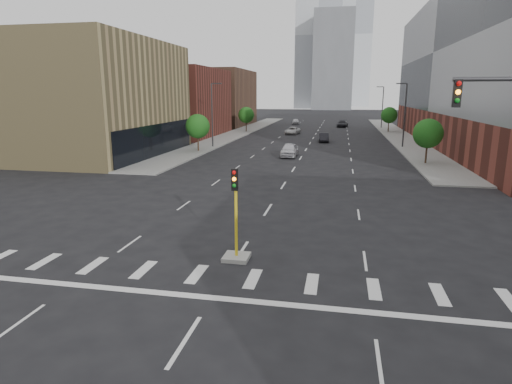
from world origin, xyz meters
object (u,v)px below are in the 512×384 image
(car_near_left, at_px, (289,150))
(car_far_left, at_px, (292,131))
(car_distant, at_px, (296,122))
(car_mid_right, at_px, (324,138))
(median_traffic_signal, at_px, (236,240))
(car_deep_right, at_px, (342,124))

(car_near_left, xyz_separation_m, car_far_left, (-2.88, 29.41, -0.15))
(car_near_left, distance_m, car_distant, 55.86)
(car_mid_right, bearing_deg, car_far_left, 113.72)
(median_traffic_signal, distance_m, car_far_left, 63.53)
(median_traffic_signal, bearing_deg, car_deep_right, 86.53)
(car_near_left, relative_size, car_far_left, 1.00)
(car_near_left, xyz_separation_m, car_deep_right, (6.51, 48.67, -0.06))
(car_far_left, xyz_separation_m, car_distant, (-2.10, 26.23, 0.03))
(car_near_left, relative_size, car_deep_right, 0.92)
(median_traffic_signal, distance_m, car_mid_right, 51.22)
(car_deep_right, xyz_separation_m, car_distant, (-11.49, 6.97, -0.06))
(median_traffic_signal, xyz_separation_m, car_far_left, (-4.38, 63.38, -0.30))
(car_near_left, bearing_deg, car_deep_right, 83.14)
(car_mid_right, bearing_deg, median_traffic_signal, -96.17)
(median_traffic_signal, xyz_separation_m, car_mid_right, (2.01, 51.18, -0.26))
(car_mid_right, bearing_deg, car_distant, 98.54)
(car_mid_right, bearing_deg, car_near_left, -105.46)
(car_distant, bearing_deg, car_deep_right, -36.04)
(car_far_left, height_order, car_distant, car_distant)
(median_traffic_signal, height_order, car_far_left, median_traffic_signal)
(car_near_left, distance_m, car_mid_right, 17.56)
(median_traffic_signal, distance_m, car_deep_right, 82.79)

